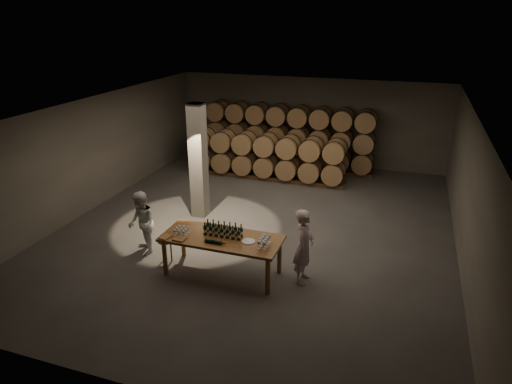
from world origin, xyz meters
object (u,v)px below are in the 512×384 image
(plate, at_px, (248,241))
(stool, at_px, (166,244))
(person_woman, at_px, (142,223))
(tasting_table, at_px, (222,241))
(notebook_near, at_px, (179,239))
(bottle_cluster, at_px, (223,231))
(person_man, at_px, (304,246))

(plate, height_order, stool, plate)
(person_woman, bearing_deg, tasting_table, 41.60)
(notebook_near, bearing_deg, stool, 146.61)
(tasting_table, distance_m, bottle_cluster, 0.23)
(notebook_near, height_order, stool, notebook_near)
(notebook_near, bearing_deg, plate, 17.82)
(tasting_table, height_order, bottle_cluster, bottle_cluster)
(tasting_table, height_order, notebook_near, notebook_near)
(tasting_table, xyz_separation_m, bottle_cluster, (0.00, 0.08, 0.22))
(tasting_table, bearing_deg, person_woman, 173.05)
(tasting_table, height_order, person_man, person_man)
(bottle_cluster, xyz_separation_m, notebook_near, (-0.81, -0.48, -0.10))
(tasting_table, relative_size, stool, 4.60)
(notebook_near, relative_size, stool, 0.43)
(plate, relative_size, person_woman, 0.18)
(tasting_table, xyz_separation_m, person_woman, (-2.16, 0.26, -0.02))
(stool, height_order, person_woman, person_woman)
(stool, xyz_separation_m, person_man, (3.17, 0.25, 0.37))
(person_man, bearing_deg, tasting_table, 102.69)
(bottle_cluster, distance_m, notebook_near, 0.95)
(stool, bearing_deg, tasting_table, -1.65)
(bottle_cluster, height_order, notebook_near, bottle_cluster)
(bottle_cluster, xyz_separation_m, stool, (-1.43, -0.04, -0.55))
(plate, bearing_deg, stool, 178.60)
(bottle_cluster, distance_m, person_man, 1.76)
(bottle_cluster, relative_size, stool, 1.52)
(plate, height_order, notebook_near, notebook_near)
(bottle_cluster, distance_m, person_woman, 2.18)
(notebook_near, relative_size, person_woman, 0.16)
(bottle_cluster, relative_size, notebook_near, 3.55)
(plate, bearing_deg, notebook_near, -164.49)
(bottle_cluster, bearing_deg, person_woman, 175.07)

